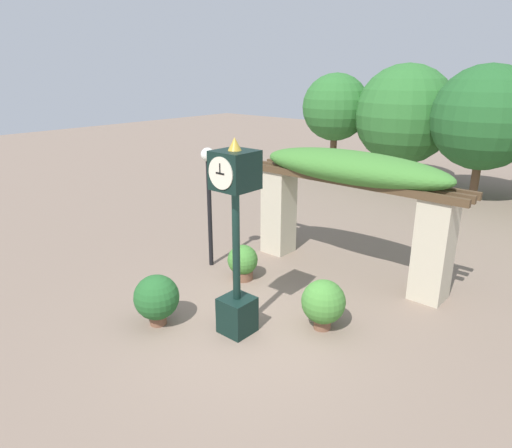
{
  "coord_description": "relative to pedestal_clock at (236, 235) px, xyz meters",
  "views": [
    {
      "loc": [
        4.73,
        -5.23,
        4.38
      ],
      "look_at": [
        -0.13,
        0.34,
        1.87
      ],
      "focal_mm": 32.0,
      "sensor_mm": 36.0,
      "label": 1
    }
  ],
  "objects": [
    {
      "name": "pergola",
      "position": [
        0.13,
        3.42,
        0.2
      ],
      "size": [
        5.09,
        1.24,
        2.77
      ],
      "color": "#BCB299",
      "rests_on": "ground"
    },
    {
      "name": "pedestal_clock",
      "position": [
        0.0,
        0.0,
        0.0
      ],
      "size": [
        0.61,
        0.66,
        3.4
      ],
      "color": "black",
      "rests_on": "ground"
    },
    {
      "name": "potted_plant_near_left",
      "position": [
        -1.25,
        -0.76,
        -1.28
      ],
      "size": [
        0.81,
        0.81,
        0.94
      ],
      "color": "brown",
      "rests_on": "ground"
    },
    {
      "name": "potted_plant_far_left",
      "position": [
        -1.37,
        1.63,
        -1.39
      ],
      "size": [
        0.66,
        0.66,
        0.78
      ],
      "color": "brown",
      "rests_on": "ground"
    },
    {
      "name": "ground_plane",
      "position": [
        0.13,
        0.16,
        -1.8
      ],
      "size": [
        60.0,
        60.0,
        0.0
      ],
      "primitive_type": "plane",
      "color": "#7F6B5B"
    },
    {
      "name": "tree_line",
      "position": [
        0.76,
        12.16,
        1.01
      ],
      "size": [
        14.25,
        4.62,
        5.0
      ],
      "color": "brown",
      "rests_on": "ground"
    },
    {
      "name": "lamp_post",
      "position": [
        -2.45,
        1.71,
        0.18
      ],
      "size": [
        0.31,
        0.31,
        2.77
      ],
      "color": "black",
      "rests_on": "ground"
    },
    {
      "name": "potted_plant_near_right",
      "position": [
        1.07,
        1.07,
        -1.29
      ],
      "size": [
        0.78,
        0.78,
        0.92
      ],
      "color": "brown",
      "rests_on": "ground"
    }
  ]
}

